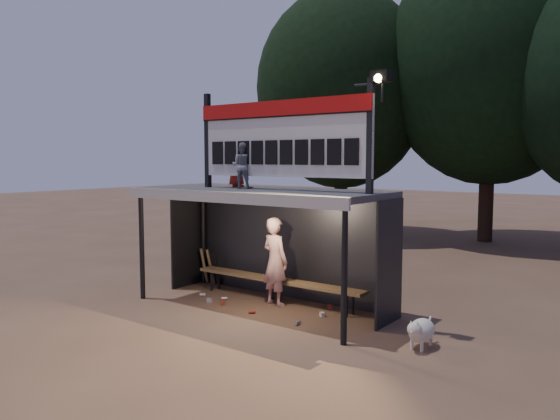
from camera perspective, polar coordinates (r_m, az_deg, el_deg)
The scene contains 12 objects.
ground at distance 10.86m, azimuth -2.14°, elevation -10.14°, with size 80.00×80.00×0.00m, color brown.
player at distance 10.85m, azimuth -0.51°, elevation -5.38°, with size 0.64×0.42×1.75m, color white.
child_a at distance 10.66m, azimuth -3.94°, elevation 4.64°, with size 0.44×0.34×0.90m, color gray.
child_b at distance 11.35m, azimuth -4.57°, elevation 4.92°, with size 0.49×0.32×0.99m, color #AD271A.
dugout_shelter at distance 10.71m, azimuth -1.36°, elevation -0.29°, with size 5.10×2.08×2.32m.
scoreboard_assembly at distance 10.13m, azimuth 0.25°, elevation 7.76°, with size 4.10×0.27×1.99m.
bench at distance 11.17m, azimuth -0.37°, elevation -7.39°, with size 4.00×0.35×0.48m.
tree_left at distance 21.17m, azimuth 6.48°, elevation 12.42°, with size 6.46×6.46×9.27m.
tree_mid at distance 20.69m, azimuth 21.16°, elevation 14.08°, with size 7.22×7.22×10.36m.
dog at distance 8.82m, azimuth 14.49°, elevation -12.09°, with size 0.36×0.81×0.49m.
bats at distance 12.71m, azimuth -7.29°, elevation -5.89°, with size 0.47×0.32×0.84m.
litter at distance 10.82m, azimuth -2.53°, elevation -9.99°, with size 2.97×1.34×0.08m.
Camera 1 is at (6.54, -8.17, 2.90)m, focal length 35.00 mm.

